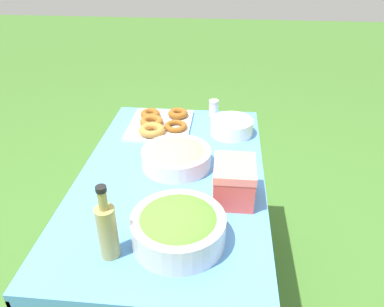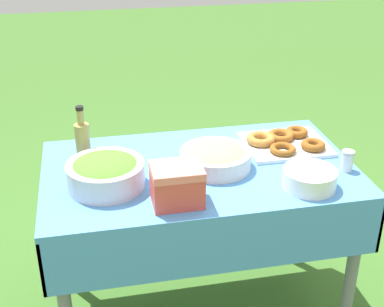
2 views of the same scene
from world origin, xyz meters
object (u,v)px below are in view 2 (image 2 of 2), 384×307
object	(u,v)px
salad_bowl	(105,172)
donut_platter	(284,142)
plate_stack	(310,178)
olive_oil_bottle	(83,142)
pasta_bowl	(215,157)
cooler_box	(177,185)

from	to	relation	value
salad_bowl	donut_platter	distance (m)	0.80
plate_stack	olive_oil_bottle	world-z (taller)	olive_oil_bottle
pasta_bowl	donut_platter	world-z (taller)	pasta_bowl
donut_platter	olive_oil_bottle	distance (m)	0.85
salad_bowl	donut_platter	bearing A→B (deg)	-166.26
salad_bowl	donut_platter	world-z (taller)	salad_bowl
plate_stack	olive_oil_bottle	distance (m)	0.89
pasta_bowl	olive_oil_bottle	distance (m)	0.53
salad_bowl	cooler_box	bearing A→B (deg)	144.79
olive_oil_bottle	salad_bowl	bearing A→B (deg)	110.86
donut_platter	plate_stack	bearing A→B (deg)	84.53
olive_oil_bottle	donut_platter	bearing A→B (deg)	179.55
olive_oil_bottle	plate_stack	bearing A→B (deg)	156.37
cooler_box	salad_bowl	bearing A→B (deg)	-35.21
pasta_bowl	cooler_box	distance (m)	0.31
olive_oil_bottle	cooler_box	world-z (taller)	olive_oil_bottle
plate_stack	pasta_bowl	bearing A→B (deg)	-36.37
salad_bowl	olive_oil_bottle	distance (m)	0.21
pasta_bowl	donut_platter	xyz separation A→B (m)	(-0.34, -0.13, -0.02)
plate_stack	olive_oil_bottle	bearing A→B (deg)	-23.63
donut_platter	cooler_box	world-z (taller)	cooler_box
pasta_bowl	cooler_box	size ratio (longest dim) A/B	1.57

